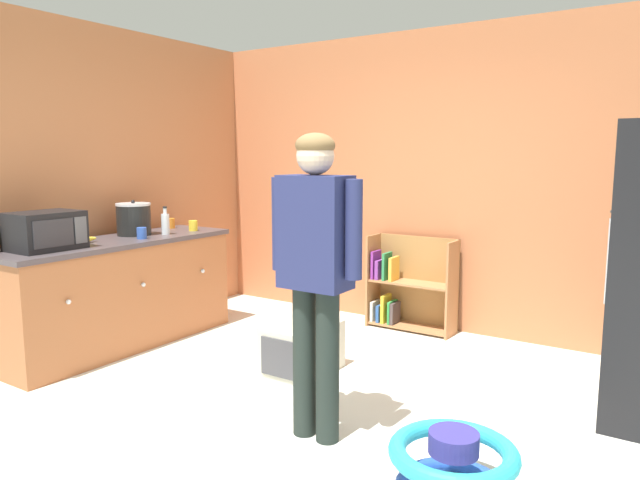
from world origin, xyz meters
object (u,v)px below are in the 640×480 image
at_px(clear_bottle, 165,223).
at_px(blue_cup, 142,233).
at_px(kitchen_counter, 119,293).
at_px(bookshelf, 407,289).
at_px(orange_cup, 171,223).
at_px(teal_cup, 67,236).
at_px(pet_carrier, 302,348).
at_px(standing_person, 315,259).
at_px(crock_pot, 134,219).
at_px(baby_walker, 453,465).
at_px(microwave, 45,231).
at_px(yellow_cup, 193,226).
at_px(banana_bunch, 88,239).

height_order(clear_bottle, blue_cup, clear_bottle).
distance_m(kitchen_counter, bookshelf, 2.54).
bearing_deg(orange_cup, teal_cup, -91.77).
relative_size(orange_cup, teal_cup, 1.00).
bearing_deg(pet_carrier, bookshelf, 83.39).
bearing_deg(kitchen_counter, orange_cup, 104.10).
xyz_separation_m(standing_person, crock_pot, (-2.37, 0.71, 0.01)).
relative_size(baby_walker, blue_cup, 6.36).
bearing_deg(standing_person, orange_cup, 153.72).
bearing_deg(blue_cup, standing_person, -15.57).
distance_m(bookshelf, microwave, 3.07).
height_order(clear_bottle, teal_cup, clear_bottle).
distance_m(baby_walker, crock_pot, 3.46).
relative_size(bookshelf, blue_cup, 8.95).
xyz_separation_m(baby_walker, yellow_cup, (-3.02, 1.34, 0.79)).
bearing_deg(pet_carrier, baby_walker, -31.65).
bearing_deg(clear_bottle, standing_person, -22.32).
relative_size(clear_bottle, yellow_cup, 2.59).
distance_m(pet_carrier, clear_bottle, 1.74).
bearing_deg(crock_pot, orange_cup, 101.05).
bearing_deg(crock_pot, clear_bottle, 42.43).
height_order(standing_person, banana_bunch, standing_person).
bearing_deg(kitchen_counter, yellow_cup, 80.57).
relative_size(banana_bunch, clear_bottle, 0.63).
height_order(microwave, orange_cup, microwave).
bearing_deg(yellow_cup, clear_bottle, -94.38).
relative_size(pet_carrier, microwave, 1.15).
bearing_deg(orange_cup, standing_person, -26.28).
bearing_deg(microwave, bookshelf, 53.41).
distance_m(baby_walker, yellow_cup, 3.40).
bearing_deg(blue_cup, teal_cup, -130.32).
relative_size(baby_walker, clear_bottle, 2.46).
bearing_deg(blue_cup, yellow_cup, 92.05).
bearing_deg(teal_cup, pet_carrier, 18.90).
bearing_deg(yellow_cup, teal_cup, -108.55).
xyz_separation_m(pet_carrier, banana_bunch, (-1.67, -0.57, 0.75)).
xyz_separation_m(kitchen_counter, crock_pot, (-0.09, 0.26, 0.59)).
distance_m(pet_carrier, microwave, 2.07).
height_order(microwave, yellow_cup, microwave).
bearing_deg(banana_bunch, standing_person, -5.30).
xyz_separation_m(crock_pot, teal_cup, (-0.13, -0.56, -0.09)).
relative_size(standing_person, teal_cup, 17.95).
bearing_deg(orange_cup, yellow_cup, -3.38).
bearing_deg(blue_cup, clear_bottle, 98.62).
bearing_deg(standing_person, banana_bunch, 174.70).
bearing_deg(pet_carrier, microwave, -149.44).
distance_m(crock_pot, clear_bottle, 0.27).
xyz_separation_m(pet_carrier, yellow_cup, (-1.50, 0.41, 0.77)).
relative_size(microwave, yellow_cup, 5.05).
relative_size(kitchen_counter, bookshelf, 2.39).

